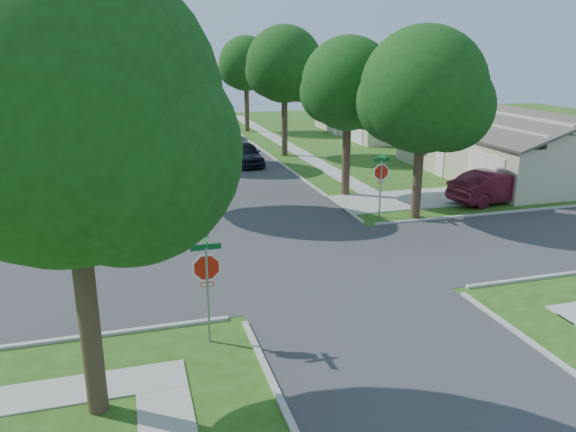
{
  "coord_description": "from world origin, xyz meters",
  "views": [
    {
      "loc": [
        -6.45,
        -18.35,
        7.66
      ],
      "look_at": [
        -0.85,
        0.94,
        1.6
      ],
      "focal_mm": 35.0,
      "sensor_mm": 36.0,
      "label": 1
    }
  ],
  "objects_px": {
    "stop_sign_ne": "(381,175)",
    "tree_e_near": "(349,88)",
    "tree_e_far": "(247,66)",
    "car_driveway": "(495,187)",
    "car_curb_east": "(245,154)",
    "house_ne_far": "(379,117)",
    "stop_sign_sw": "(207,272)",
    "car_curb_west": "(163,127)",
    "tree_sw_corner": "(70,124)",
    "tree_w_mid": "(148,66)",
    "tree_ne_corner": "(424,96)",
    "house_ne_near": "(504,150)",
    "tree_w_near": "(162,82)",
    "tree_w_far": "(142,73)",
    "tree_e_mid": "(285,68)",
    "house_nw_far": "(3,126)"
  },
  "relations": [
    {
      "from": "stop_sign_ne",
      "to": "tree_e_near",
      "type": "height_order",
      "value": "tree_e_near"
    },
    {
      "from": "tree_e_far",
      "to": "car_driveway",
      "type": "distance_m",
      "value": 29.74
    },
    {
      "from": "stop_sign_ne",
      "to": "tree_e_far",
      "type": "bearing_deg",
      "value": 89.9
    },
    {
      "from": "stop_sign_ne",
      "to": "car_curb_east",
      "type": "relative_size",
      "value": 0.66
    },
    {
      "from": "car_curb_east",
      "to": "house_ne_far",
      "type": "bearing_deg",
      "value": 33.27
    },
    {
      "from": "tree_e_far",
      "to": "car_curb_east",
      "type": "distance_m",
      "value": 16.89
    },
    {
      "from": "car_curb_east",
      "to": "stop_sign_sw",
      "type": "bearing_deg",
      "value": -106.86
    },
    {
      "from": "stop_sign_ne",
      "to": "car_curb_west",
      "type": "bearing_deg",
      "value": 105.32
    },
    {
      "from": "car_curb_west",
      "to": "house_ne_far",
      "type": "bearing_deg",
      "value": 160.12
    },
    {
      "from": "tree_e_near",
      "to": "car_curb_east",
      "type": "distance_m",
      "value": 11.12
    },
    {
      "from": "tree_sw_corner",
      "to": "stop_sign_sw",
      "type": "bearing_deg",
      "value": 39.97
    },
    {
      "from": "tree_e_near",
      "to": "tree_w_mid",
      "type": "xyz_separation_m",
      "value": [
        -9.39,
        12.0,
        0.85
      ]
    },
    {
      "from": "stop_sign_sw",
      "to": "tree_e_near",
      "type": "height_order",
      "value": "tree_e_near"
    },
    {
      "from": "tree_e_near",
      "to": "stop_sign_sw",
      "type": "bearing_deg",
      "value": -124.59
    },
    {
      "from": "tree_ne_corner",
      "to": "house_ne_near",
      "type": "bearing_deg",
      "value": 35.18
    },
    {
      "from": "tree_w_near",
      "to": "tree_w_mid",
      "type": "bearing_deg",
      "value": 89.98
    },
    {
      "from": "house_ne_far",
      "to": "car_curb_east",
      "type": "relative_size",
      "value": 3.02
    },
    {
      "from": "stop_sign_ne",
      "to": "tree_e_near",
      "type": "relative_size",
      "value": 0.36
    },
    {
      "from": "tree_w_far",
      "to": "tree_ne_corner",
      "type": "xyz_separation_m",
      "value": [
        11.01,
        -29.8,
        0.09
      ]
    },
    {
      "from": "stop_sign_sw",
      "to": "house_ne_near",
      "type": "relative_size",
      "value": 0.22
    },
    {
      "from": "tree_e_mid",
      "to": "tree_w_near",
      "type": "bearing_deg",
      "value": -128.08
    },
    {
      "from": "car_curb_east",
      "to": "tree_w_far",
      "type": "bearing_deg",
      "value": 107.99
    },
    {
      "from": "car_curb_east",
      "to": "tree_e_mid",
      "type": "bearing_deg",
      "value": 34.34
    },
    {
      "from": "car_driveway",
      "to": "car_curb_east",
      "type": "bearing_deg",
      "value": 29.69
    },
    {
      "from": "tree_ne_corner",
      "to": "tree_w_mid",
      "type": "bearing_deg",
      "value": 123.22
    },
    {
      "from": "tree_w_mid",
      "to": "car_curb_east",
      "type": "bearing_deg",
      "value": -24.53
    },
    {
      "from": "tree_w_mid",
      "to": "house_ne_near",
      "type": "bearing_deg",
      "value": -25.88
    },
    {
      "from": "tree_e_far",
      "to": "tree_w_near",
      "type": "distance_m",
      "value": 26.71
    },
    {
      "from": "tree_w_near",
      "to": "house_ne_near",
      "type": "height_order",
      "value": "tree_w_near"
    },
    {
      "from": "stop_sign_sw",
      "to": "car_driveway",
      "type": "xyz_separation_m",
      "value": [
        16.2,
        10.2,
        -1.21
      ]
    },
    {
      "from": "tree_e_mid",
      "to": "tree_sw_corner",
      "type": "xyz_separation_m",
      "value": [
        -12.19,
        -28.0,
        0.01
      ]
    },
    {
      "from": "tree_sw_corner",
      "to": "car_curb_east",
      "type": "height_order",
      "value": "tree_sw_corner"
    },
    {
      "from": "tree_ne_corner",
      "to": "car_curb_east",
      "type": "height_order",
      "value": "tree_ne_corner"
    },
    {
      "from": "tree_e_mid",
      "to": "car_curb_west",
      "type": "bearing_deg",
      "value": 122.41
    },
    {
      "from": "tree_e_near",
      "to": "car_driveway",
      "type": "height_order",
      "value": "tree_e_near"
    },
    {
      "from": "tree_e_mid",
      "to": "tree_sw_corner",
      "type": "distance_m",
      "value": 30.54
    },
    {
      "from": "tree_w_mid",
      "to": "house_nw_far",
      "type": "bearing_deg",
      "value": 135.93
    },
    {
      "from": "car_driveway",
      "to": "car_curb_east",
      "type": "height_order",
      "value": "car_driveway"
    },
    {
      "from": "tree_e_mid",
      "to": "tree_ne_corner",
      "type": "bearing_deg",
      "value": -84.55
    },
    {
      "from": "tree_sw_corner",
      "to": "house_nw_far",
      "type": "xyz_separation_m",
      "value": [
        -8.56,
        38.99,
        -4.75
      ]
    },
    {
      "from": "house_ne_near",
      "to": "house_nw_far",
      "type": "distance_m",
      "value": 38.26
    },
    {
      "from": "house_nw_far",
      "to": "car_driveway",
      "type": "xyz_separation_m",
      "value": [
        27.49,
        -26.5,
        -0.7
      ]
    },
    {
      "from": "stop_sign_sw",
      "to": "tree_w_mid",
      "type": "distance_m",
      "value": 26.09
    },
    {
      "from": "tree_w_near",
      "to": "tree_w_mid",
      "type": "xyz_separation_m",
      "value": [
        0.0,
        12.0,
        0.37
      ]
    },
    {
      "from": "tree_sw_corner",
      "to": "house_ne_far",
      "type": "xyz_separation_m",
      "value": [
        23.43,
        35.99,
        -4.75
      ]
    },
    {
      "from": "house_ne_near",
      "to": "house_ne_far",
      "type": "relative_size",
      "value": 1.0
    },
    {
      "from": "house_nw_far",
      "to": "stop_sign_sw",
      "type": "bearing_deg",
      "value": -72.9
    },
    {
      "from": "stop_sign_sw",
      "to": "tree_w_far",
      "type": "height_order",
      "value": "tree_w_far"
    },
    {
      "from": "tree_e_mid",
      "to": "tree_w_mid",
      "type": "distance_m",
      "value": 9.4
    },
    {
      "from": "tree_sw_corner",
      "to": "car_driveway",
      "type": "bearing_deg",
      "value": 33.42
    }
  ]
}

